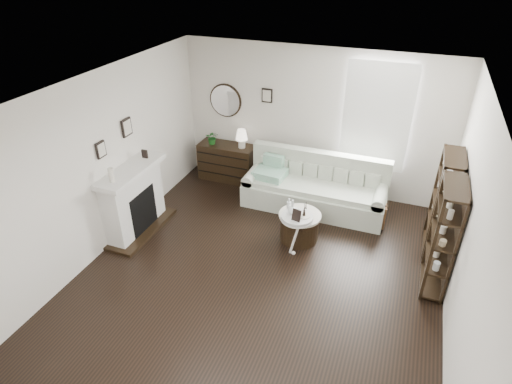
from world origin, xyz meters
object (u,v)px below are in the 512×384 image
at_px(sofa, 315,190).
at_px(drum_table, 299,226).
at_px(pedestal_table, 297,219).
at_px(dresser, 227,162).

xyz_separation_m(sofa, drum_table, (0.02, -1.07, -0.09)).
bearing_deg(drum_table, pedestal_table, -86.32).
bearing_deg(drum_table, dresser, 142.70).
bearing_deg(sofa, dresser, 168.37).
relative_size(dresser, drum_table, 1.65).
xyz_separation_m(dresser, drum_table, (1.92, -1.46, -0.13)).
distance_m(sofa, pedestal_table, 1.34).
xyz_separation_m(dresser, pedestal_table, (1.94, -1.71, 0.18)).
distance_m(dresser, drum_table, 2.42).
distance_m(dresser, pedestal_table, 2.59).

